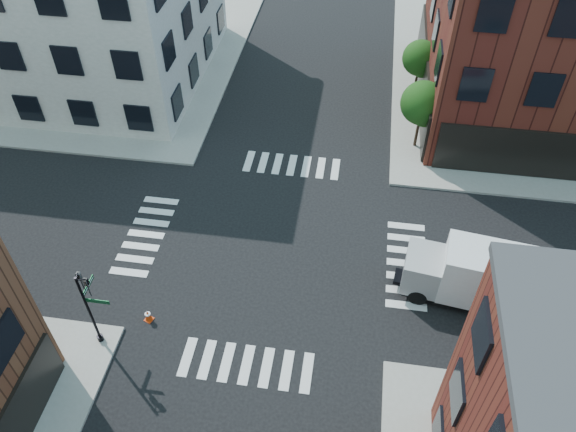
# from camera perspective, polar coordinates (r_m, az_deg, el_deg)

# --- Properties ---
(ground) EXTENTS (120.00, 120.00, 0.00)m
(ground) POSITION_cam_1_polar(r_m,az_deg,el_deg) (29.81, -1.54, -3.32)
(ground) COLOR black
(ground) RESTS_ON ground
(sidewalk_nw) EXTENTS (30.00, 30.00, 0.15)m
(sidewalk_nw) POSITION_cam_1_polar(r_m,az_deg,el_deg) (52.42, -21.57, 16.78)
(sidewalk_nw) COLOR gray
(sidewalk_nw) RESTS_ON ground
(tree_near) EXTENTS (2.69, 2.69, 4.49)m
(tree_near) POSITION_cam_1_polar(r_m,az_deg,el_deg) (35.35, 13.59, 10.88)
(tree_near) COLOR black
(tree_near) RESTS_ON ground
(tree_far) EXTENTS (2.43, 2.43, 4.07)m
(tree_far) POSITION_cam_1_polar(r_m,az_deg,el_deg) (40.63, 13.34, 15.18)
(tree_far) COLOR black
(tree_far) RESTS_ON ground
(signal_pole) EXTENTS (1.29, 1.24, 4.60)m
(signal_pole) POSITION_cam_1_polar(r_m,az_deg,el_deg) (25.47, -19.56, -8.21)
(signal_pole) COLOR black
(signal_pole) RESTS_ON ground
(box_truck) EXTENTS (7.50, 3.16, 3.31)m
(box_truck) POSITION_cam_1_polar(r_m,az_deg,el_deg) (27.86, 19.41, -5.94)
(box_truck) COLOR silver
(box_truck) RESTS_ON ground
(traffic_cone) EXTENTS (0.49, 0.49, 0.69)m
(traffic_cone) POSITION_cam_1_polar(r_m,az_deg,el_deg) (27.51, -14.04, -9.77)
(traffic_cone) COLOR red
(traffic_cone) RESTS_ON ground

